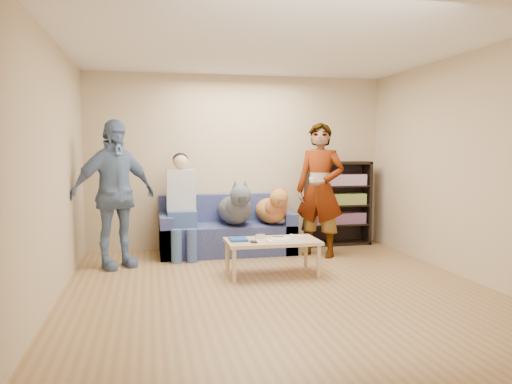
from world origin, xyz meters
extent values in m
plane|color=olive|center=(0.00, 0.00, 0.00)|extent=(5.00, 5.00, 0.00)
plane|color=white|center=(0.00, 0.00, 2.60)|extent=(5.00, 5.00, 0.00)
plane|color=tan|center=(0.00, 2.50, 1.30)|extent=(4.50, 0.00, 4.50)
plane|color=tan|center=(0.00, -2.50, 1.30)|extent=(4.50, 0.00, 4.50)
plane|color=tan|center=(-2.25, 0.00, 1.30)|extent=(0.00, 5.00, 5.00)
plane|color=tan|center=(2.25, 0.00, 1.30)|extent=(0.00, 5.00, 5.00)
ellipsoid|color=silver|center=(0.53, 1.88, 0.50)|extent=(0.39, 0.33, 0.14)
imported|color=gray|center=(0.99, 1.57, 0.93)|extent=(0.81, 0.77, 1.86)
imported|color=#6C8BAE|center=(-1.76, 1.48, 0.93)|extent=(1.18, 0.92, 1.87)
cube|color=white|center=(0.79, 1.37, 1.10)|extent=(0.08, 0.13, 0.03)
cube|color=navy|center=(-0.31, 0.75, 0.43)|extent=(0.20, 0.26, 0.03)
cube|color=white|center=(0.14, 0.60, 0.43)|extent=(0.26, 0.20, 0.02)
cube|color=beige|center=(0.17, 0.62, 0.44)|extent=(0.22, 0.17, 0.01)
cube|color=#B6B5BA|center=(-0.03, 0.82, 0.45)|extent=(0.11, 0.06, 0.05)
cube|color=white|center=(0.37, 0.80, 0.43)|extent=(0.04, 0.13, 0.03)
cube|color=white|center=(0.45, 0.72, 0.43)|extent=(0.09, 0.06, 0.03)
cylinder|color=white|center=(0.29, 0.68, 0.43)|extent=(0.07, 0.07, 0.02)
cylinder|color=white|center=(0.29, 0.76, 0.43)|extent=(0.07, 0.07, 0.02)
cylinder|color=#D55B1E|center=(0.07, 0.54, 0.42)|extent=(0.13, 0.06, 0.01)
cylinder|color=black|center=(0.21, 0.88, 0.42)|extent=(0.13, 0.08, 0.01)
cube|color=black|center=(-0.16, 0.58, 0.43)|extent=(0.07, 0.12, 0.02)
cube|color=#515B93|center=(-0.25, 2.05, 0.21)|extent=(1.90, 0.85, 0.42)
cube|color=#515B93|center=(-0.25, 2.38, 0.62)|extent=(1.90, 0.18, 0.40)
cube|color=#515B93|center=(-1.11, 2.05, 0.29)|extent=(0.18, 0.85, 0.58)
cube|color=#515B93|center=(0.61, 2.05, 0.29)|extent=(0.18, 0.85, 0.58)
cube|color=#3B5C83|center=(-0.89, 1.97, 0.53)|extent=(0.40, 0.38, 0.22)
cylinder|color=#41608F|center=(-0.99, 1.55, 0.21)|extent=(0.14, 0.14, 0.47)
cylinder|color=#3E5588|center=(-0.79, 1.55, 0.21)|extent=(0.14, 0.14, 0.47)
cube|color=silver|center=(-0.89, 2.07, 0.92)|extent=(0.40, 0.24, 0.58)
sphere|color=#D8AE81|center=(-0.89, 2.07, 1.32)|extent=(0.21, 0.21, 0.21)
ellipsoid|color=black|center=(-0.89, 2.10, 1.35)|extent=(0.22, 0.22, 0.19)
ellipsoid|color=#46494F|center=(-0.14, 2.03, 0.62)|extent=(0.46, 0.97, 0.40)
sphere|color=#50525B|center=(-0.14, 1.71, 0.72)|extent=(0.35, 0.35, 0.35)
sphere|color=#52565D|center=(-0.14, 1.53, 0.88)|extent=(0.28, 0.28, 0.28)
cube|color=black|center=(-0.14, 1.41, 0.84)|extent=(0.09, 0.13, 0.08)
cone|color=#4E5059|center=(-0.21, 1.56, 1.02)|extent=(0.09, 0.09, 0.13)
cone|color=#51535B|center=(-0.07, 1.56, 1.02)|extent=(0.09, 0.09, 0.13)
cylinder|color=#4B4B55|center=(-0.14, 2.46, 0.58)|extent=(0.05, 0.31, 0.18)
ellipsoid|color=#B37536|center=(0.39, 2.01, 0.60)|extent=(0.41, 0.87, 0.36)
sphere|color=#A85933|center=(0.39, 1.71, 0.68)|extent=(0.31, 0.31, 0.31)
sphere|color=#B48337|center=(0.39, 1.55, 0.83)|extent=(0.25, 0.25, 0.25)
cube|color=brown|center=(0.39, 1.44, 0.79)|extent=(0.08, 0.12, 0.07)
cone|color=#B65E37|center=(0.33, 1.57, 0.96)|extent=(0.08, 0.08, 0.12)
cone|color=#B07B36|center=(0.46, 1.57, 0.96)|extent=(0.08, 0.08, 0.12)
cylinder|color=#B86938|center=(0.39, 2.40, 0.56)|extent=(0.05, 0.28, 0.17)
cube|color=tan|center=(0.09, 0.70, 0.40)|extent=(1.10, 0.60, 0.04)
cylinder|color=#D8B385|center=(-0.41, 0.45, 0.19)|extent=(0.05, 0.05, 0.38)
cylinder|color=tan|center=(0.59, 0.45, 0.19)|extent=(0.05, 0.05, 0.38)
cylinder|color=#D8AB85|center=(-0.41, 0.95, 0.19)|extent=(0.05, 0.05, 0.38)
cylinder|color=tan|center=(0.59, 0.95, 0.19)|extent=(0.05, 0.05, 0.38)
cube|color=black|center=(1.07, 2.32, 0.65)|extent=(0.04, 0.34, 1.30)
cube|color=black|center=(2.03, 2.32, 0.65)|extent=(0.04, 0.34, 1.30)
cube|color=black|center=(1.55, 2.32, 1.28)|extent=(1.00, 0.34, 0.04)
cube|color=black|center=(1.55, 2.32, 0.02)|extent=(1.00, 0.34, 0.04)
cube|color=black|center=(1.55, 2.48, 0.65)|extent=(1.00, 0.02, 1.30)
cube|color=black|center=(1.55, 2.32, 0.32)|extent=(0.94, 0.32, 0.03)
cube|color=black|center=(1.55, 2.32, 0.62)|extent=(0.94, 0.32, 0.02)
cube|color=black|center=(1.55, 2.32, 0.92)|extent=(0.94, 0.32, 0.02)
cube|color=#B23333|center=(1.55, 2.30, 0.42)|extent=(0.84, 0.24, 0.17)
cube|color=gold|center=(1.55, 2.30, 0.72)|extent=(0.84, 0.24, 0.17)
cube|color=#994C99|center=(1.55, 2.30, 1.02)|extent=(0.84, 0.24, 0.17)
camera|label=1|loc=(-1.33, -4.98, 1.50)|focal=35.00mm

